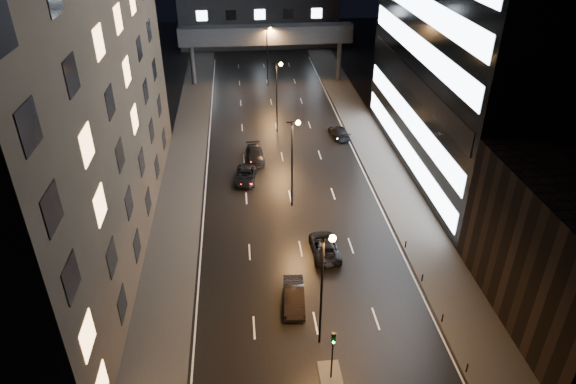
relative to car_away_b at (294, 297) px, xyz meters
name	(u,v)px	position (x,y,z in m)	size (l,w,h in m)	color
ground	(282,157)	(1.50, 27.59, -0.82)	(160.00, 160.00, 0.00)	black
sidewalk_left	(183,180)	(-11.00, 22.59, -0.74)	(5.00, 110.00, 0.15)	#383533
sidewalk_right	(385,170)	(14.00, 22.59, -0.74)	(5.00, 110.00, 0.15)	#383533
building_left	(22,38)	(-21.00, 11.59, 19.18)	(15.00, 48.00, 40.00)	#2D2319
skybridge	(266,35)	(1.50, 57.59, 7.52)	(30.00, 3.00, 10.00)	#333335
traffic_signal_near	(333,348)	(1.80, -7.92, 2.28)	(0.28, 0.34, 4.40)	black
bollard_row	(454,342)	(11.70, -5.91, -0.37)	(0.12, 25.12, 0.90)	black
streetlight_near	(324,277)	(1.66, -4.41, 5.68)	(1.45, 0.50, 10.15)	black
streetlight_mid_a	(294,153)	(1.66, 15.59, 5.68)	(1.45, 0.50, 10.15)	black
streetlight_mid_b	(278,89)	(1.66, 35.59, 5.68)	(1.45, 0.50, 10.15)	black
streetlight_far	(268,49)	(1.66, 55.59, 5.68)	(1.45, 0.50, 10.15)	black
car_away_b	(294,297)	(0.00, 0.00, 0.00)	(1.73, 4.96, 1.63)	black
car_away_c	(246,176)	(-3.42, 21.66, -0.10)	(2.37, 5.15, 1.43)	black
car_away_d	(255,154)	(-2.04, 27.12, -0.07)	(2.10, 5.18, 1.50)	black
car_toward_a	(325,246)	(3.72, 6.74, -0.05)	(2.56, 5.54, 1.54)	black
car_toward_b	(339,132)	(10.05, 32.98, -0.08)	(2.06, 5.07, 1.47)	black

